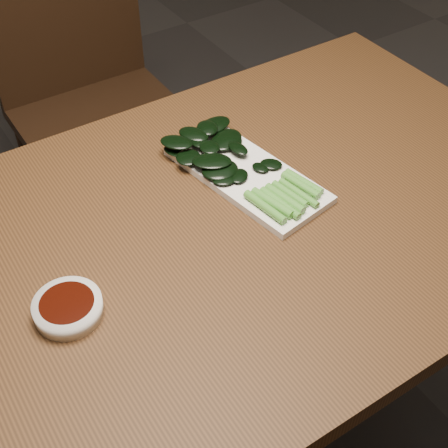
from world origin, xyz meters
TOP-DOWN VIEW (x-y plane):
  - ground at (0.00, 0.00)m, footprint 6.00×6.00m
  - table at (0.00, 0.00)m, footprint 1.40×0.80m
  - chair_far at (0.16, 0.89)m, footprint 0.47×0.47m
  - sauce_bowl at (-0.26, -0.04)m, footprint 0.10×0.10m
  - serving_plate at (0.14, 0.08)m, footprint 0.19×0.34m
  - gai_lan at (0.13, 0.11)m, footprint 0.20×0.33m

SIDE VIEW (x-z plane):
  - ground at x=0.00m, z-range 0.00..0.00m
  - chair_far at x=0.16m, z-range 0.04..0.93m
  - table at x=0.00m, z-range 0.30..1.05m
  - serving_plate at x=0.14m, z-range 0.75..0.76m
  - sauce_bowl at x=-0.26m, z-range 0.75..0.78m
  - gai_lan at x=0.13m, z-range 0.76..0.79m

